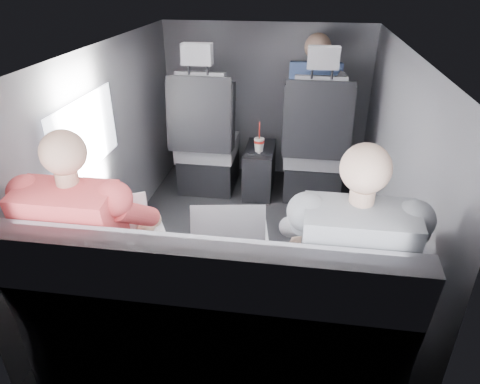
# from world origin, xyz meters

# --- Properties ---
(floor) EXTENTS (2.60, 2.60, 0.00)m
(floor) POSITION_xyz_m (0.00, 0.00, 0.00)
(floor) COLOR black
(floor) RESTS_ON ground
(ceiling) EXTENTS (2.60, 2.60, 0.00)m
(ceiling) POSITION_xyz_m (0.00, 0.00, 1.35)
(ceiling) COLOR #B2B2AD
(ceiling) RESTS_ON panel_back
(panel_left) EXTENTS (0.02, 2.60, 1.35)m
(panel_left) POSITION_xyz_m (-0.90, 0.00, 0.68)
(panel_left) COLOR #56565B
(panel_left) RESTS_ON floor
(panel_right) EXTENTS (0.02, 2.60, 1.35)m
(panel_right) POSITION_xyz_m (0.90, 0.00, 0.68)
(panel_right) COLOR #56565B
(panel_right) RESTS_ON floor
(panel_front) EXTENTS (1.80, 0.02, 1.35)m
(panel_front) POSITION_xyz_m (0.00, 1.30, 0.68)
(panel_front) COLOR #56565B
(panel_front) RESTS_ON floor
(panel_back) EXTENTS (1.80, 0.02, 1.35)m
(panel_back) POSITION_xyz_m (0.00, -1.30, 0.68)
(panel_back) COLOR #56565B
(panel_back) RESTS_ON floor
(side_window) EXTENTS (0.02, 0.75, 0.42)m
(side_window) POSITION_xyz_m (-0.88, -0.30, 0.90)
(side_window) COLOR white
(side_window) RESTS_ON panel_left
(seatbelt) EXTENTS (0.35, 0.11, 0.59)m
(seatbelt) POSITION_xyz_m (0.45, 0.67, 0.80)
(seatbelt) COLOR black
(seatbelt) RESTS_ON front_seat_right
(front_seat_left) EXTENTS (0.52, 0.58, 1.26)m
(front_seat_left) POSITION_xyz_m (-0.45, 0.84, 0.40)
(front_seat_left) COLOR black
(front_seat_left) RESTS_ON floor
(front_seat_right) EXTENTS (0.52, 0.58, 1.26)m
(front_seat_right) POSITION_xyz_m (0.45, 0.84, 0.40)
(front_seat_right) COLOR black
(front_seat_right) RESTS_ON floor
(center_console) EXTENTS (0.24, 0.48, 0.41)m
(center_console) POSITION_xyz_m (0.00, 0.88, 0.20)
(center_console) COLOR black
(center_console) RESTS_ON floor
(rear_bench) EXTENTS (1.60, 0.57, 0.92)m
(rear_bench) POSITION_xyz_m (0.00, -1.06, 0.31)
(rear_bench) COLOR slate
(rear_bench) RESTS_ON floor
(soda_cup) EXTENTS (0.09, 0.09, 0.26)m
(soda_cup) POSITION_xyz_m (0.00, 0.79, 0.47)
(soda_cup) COLOR white
(soda_cup) RESTS_ON center_console
(laptop_white) EXTENTS (0.43, 0.47, 0.26)m
(laptop_white) POSITION_xyz_m (-0.49, -0.82, 0.64)
(laptop_white) COLOR white
(laptop_white) RESTS_ON passenger_rear_left
(laptop_silver) EXTENTS (0.37, 0.35, 0.24)m
(laptop_silver) POSITION_xyz_m (0.04, -0.77, 0.63)
(laptop_silver) COLOR #B1B1B6
(laptop_silver) RESTS_ON rear_bench
(laptop_black) EXTENTS (0.30, 0.27, 0.22)m
(laptop_black) POSITION_xyz_m (0.57, -0.80, 0.63)
(laptop_black) COLOR black
(laptop_black) RESTS_ON passenger_rear_right
(passenger_rear_left) EXTENTS (0.50, 0.62, 1.22)m
(passenger_rear_left) POSITION_xyz_m (-0.55, -0.97, 0.63)
(passenger_rear_left) COLOR #343339
(passenger_rear_left) RESTS_ON rear_bench
(passenger_rear_right) EXTENTS (0.50, 0.62, 1.23)m
(passenger_rear_right) POSITION_xyz_m (0.56, -0.97, 0.63)
(passenger_rear_right) COLOR navy
(passenger_rear_right) RESTS_ON rear_bench
(passenger_front_right) EXTENTS (0.42, 0.42, 0.87)m
(passenger_front_right) POSITION_xyz_m (0.42, 1.10, 0.76)
(passenger_front_right) COLOR navy
(passenger_front_right) RESTS_ON front_seat_right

